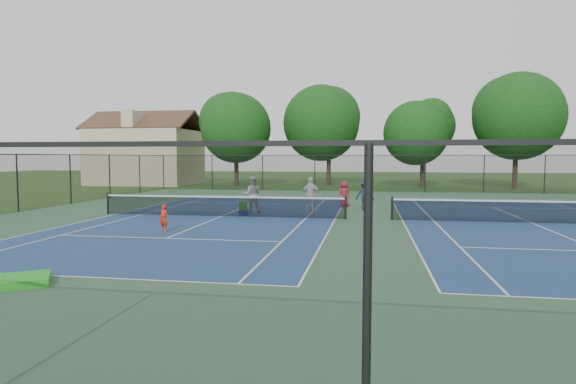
% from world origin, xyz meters
% --- Properties ---
extents(ground, '(140.00, 140.00, 0.00)m').
position_xyz_m(ground, '(0.00, 0.00, 0.00)').
color(ground, '#234716').
rests_on(ground, ground).
extents(court_pad, '(36.00, 36.00, 0.01)m').
position_xyz_m(court_pad, '(0.00, 0.00, 0.00)').
color(court_pad, '#32593D').
rests_on(court_pad, ground).
extents(tennis_court_left, '(12.00, 23.83, 1.07)m').
position_xyz_m(tennis_court_left, '(-7.00, 0.00, 0.10)').
color(tennis_court_left, navy).
rests_on(tennis_court_left, ground).
extents(tennis_court_right, '(12.00, 23.83, 1.07)m').
position_xyz_m(tennis_court_right, '(7.00, 0.00, 0.10)').
color(tennis_court_right, navy).
rests_on(tennis_court_right, ground).
extents(perimeter_fence, '(36.08, 36.08, 3.02)m').
position_xyz_m(perimeter_fence, '(0.00, 0.00, 1.60)').
color(perimeter_fence, black).
rests_on(perimeter_fence, ground).
extents(tree_back_a, '(6.80, 6.80, 9.15)m').
position_xyz_m(tree_back_a, '(-13.00, 24.00, 6.04)').
color(tree_back_a, '#2D2116').
rests_on(tree_back_a, ground).
extents(tree_back_b, '(7.60, 7.60, 10.03)m').
position_xyz_m(tree_back_b, '(-4.00, 26.00, 6.60)').
color(tree_back_b, '#2D2116').
rests_on(tree_back_b, ground).
extents(tree_back_c, '(6.00, 6.00, 8.40)m').
position_xyz_m(tree_back_c, '(5.00, 25.00, 5.48)').
color(tree_back_c, '#2D2116').
rests_on(tree_back_c, ground).
extents(tree_back_d, '(7.80, 7.80, 10.37)m').
position_xyz_m(tree_back_d, '(13.00, 24.00, 6.82)').
color(tree_back_d, '#2D2116').
rests_on(tree_back_d, ground).
extents(clapboard_house, '(10.80, 8.10, 7.65)m').
position_xyz_m(clapboard_house, '(-23.00, 25.00, 3.09)').
color(clapboard_house, tan).
rests_on(clapboard_house, ground).
extents(child_player, '(0.45, 0.37, 1.06)m').
position_xyz_m(child_player, '(-7.71, -5.03, 0.53)').
color(child_player, red).
rests_on(child_player, ground).
extents(instructor, '(1.06, 0.92, 1.88)m').
position_xyz_m(instructor, '(-5.89, 1.65, 0.94)').
color(instructor, gray).
rests_on(instructor, ground).
extents(bystander_a, '(1.10, 0.52, 1.84)m').
position_xyz_m(bystander_a, '(-2.95, 2.34, 0.92)').
color(bystander_a, silver).
rests_on(bystander_a, ground).
extents(bystander_b, '(1.17, 0.86, 1.63)m').
position_xyz_m(bystander_b, '(-0.21, 3.93, 0.81)').
color(bystander_b, '#1A253B').
rests_on(bystander_b, ground).
extents(bystander_c, '(0.88, 0.80, 1.52)m').
position_xyz_m(bystander_c, '(-1.38, 5.28, 0.76)').
color(bystander_c, maroon).
rests_on(bystander_c, ground).
extents(ball_crate, '(0.43, 0.41, 0.29)m').
position_xyz_m(ball_crate, '(-6.04, 0.40, 0.14)').
color(ball_crate, navy).
rests_on(ball_crate, ground).
extents(ball_hopper, '(0.37, 0.32, 0.42)m').
position_xyz_m(ball_hopper, '(-6.04, 0.40, 0.50)').
color(ball_hopper, green).
rests_on(ball_hopper, ball_crate).
extents(green_tarp, '(1.73, 1.63, 0.19)m').
position_xyz_m(green_tarp, '(-7.79, -12.77, 0.10)').
color(green_tarp, '#16A01F').
rests_on(green_tarp, ground).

